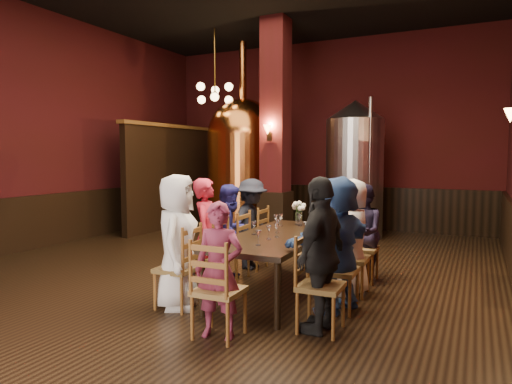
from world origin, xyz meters
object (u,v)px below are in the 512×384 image
at_px(person_2, 231,232).
at_px(copper_kettle, 243,163).
at_px(rose_vase, 299,209).
at_px(dining_table, 279,239).
at_px(person_1, 207,235).
at_px(steel_vessel, 354,169).
at_px(person_0, 177,241).

xyz_separation_m(person_2, copper_kettle, (-1.75, 3.72, 0.89)).
bearing_deg(rose_vase, dining_table, -86.31).
bearing_deg(person_2, person_1, -178.55).
bearing_deg(steel_vessel, dining_table, -88.49).
distance_m(dining_table, person_0, 1.31).
relative_size(dining_table, steel_vessel, 0.84).
height_order(person_1, person_2, person_1).
bearing_deg(person_2, person_0, -178.55).
distance_m(person_2, steel_vessel, 4.17).
bearing_deg(dining_table, copper_kettle, 121.41).
height_order(person_0, person_2, person_0).
relative_size(person_0, person_1, 1.05).
distance_m(person_2, copper_kettle, 4.21).
bearing_deg(dining_table, person_0, -130.36).
bearing_deg(dining_table, rose_vase, 92.16).
distance_m(person_0, copper_kettle, 5.42).
distance_m(person_1, steel_vessel, 4.80).
bearing_deg(person_1, person_2, -14.70).
distance_m(dining_table, rose_vase, 0.91).
xyz_separation_m(copper_kettle, rose_vase, (2.55, -3.17, -0.58)).
height_order(person_1, copper_kettle, copper_kettle).
bearing_deg(person_0, steel_vessel, -28.76).
bearing_deg(rose_vase, person_2, -145.50).
distance_m(copper_kettle, steel_vessel, 2.52).
bearing_deg(dining_table, steel_vessel, 89.98).
xyz_separation_m(person_1, person_2, (-0.02, 0.66, -0.06)).
bearing_deg(copper_kettle, rose_vase, -51.14).
height_order(person_2, copper_kettle, copper_kettle).
bearing_deg(copper_kettle, person_2, -64.80).
relative_size(person_2, steel_vessel, 0.46).
relative_size(person_0, person_2, 1.14).
xyz_separation_m(dining_table, person_2, (-0.86, 0.31, -0.02)).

